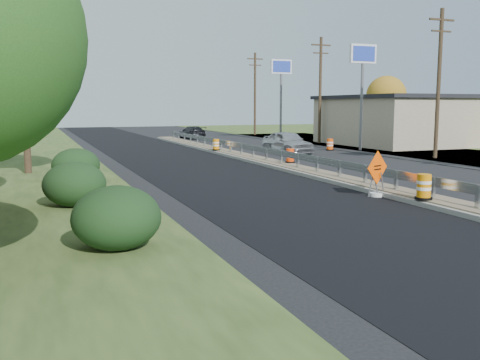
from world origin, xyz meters
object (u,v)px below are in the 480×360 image
object	(u,v)px
caution_sign	(377,185)
barrel_median_far	(216,145)
car_silver	(287,142)
barrel_median_mid	(290,156)
barrel_median_near	(424,187)
car_dark_far	(192,132)
barrel_shoulder_mid	(330,145)

from	to	relation	value
caution_sign	barrel_median_far	xyz separation A→B (m)	(0.35, 19.58, 0.17)
caution_sign	car_silver	world-z (taller)	caution_sign
barrel_median_mid	barrel_median_far	bearing A→B (deg)	96.58
barrel_median_near	car_dark_far	distance (m)	39.29
barrel_median_far	barrel_shoulder_mid	distance (m)	8.97
barrel_median_far	barrel_median_near	bearing A→B (deg)	-90.00
caution_sign	car_silver	xyz separation A→B (m)	(5.03, 17.63, 0.37)
car_silver	barrel_median_near	bearing A→B (deg)	-108.40
barrel_median_mid	barrel_shoulder_mid	size ratio (longest dim) A/B	0.88
caution_sign	barrel_median_mid	bearing A→B (deg)	60.42
barrel_median_far	car_dark_far	xyz separation A→B (m)	(3.30, 17.42, 0.04)
caution_sign	car_dark_far	size ratio (longest dim) A/B	0.39
caution_sign	barrel_median_near	size ratio (longest dim) A/B	2.00
barrel_median_mid	car_dark_far	distance (m)	27.05
barrel_shoulder_mid	barrel_median_near	bearing A→B (deg)	-112.98
barrel_median_mid	barrel_median_far	distance (m)	9.60
barrel_median_near	barrel_shoulder_mid	world-z (taller)	barrel_median_near
barrel_median_mid	car_dark_far	bearing A→B (deg)	85.34
barrel_median_far	caution_sign	bearing A→B (deg)	-91.02
barrel_median_far	car_dark_far	size ratio (longest dim) A/B	0.18
barrel_median_near	barrel_median_far	size ratio (longest dim) A/B	1.08
caution_sign	car_silver	size ratio (longest dim) A/B	0.36
caution_sign	barrel_shoulder_mid	bearing A→B (deg)	42.51
barrel_shoulder_mid	car_silver	bearing A→B (deg)	-162.58
barrel_shoulder_mid	car_dark_far	size ratio (longest dim) A/B	0.20
barrel_median_near	car_silver	bearing A→B (deg)	76.68
barrel_median_mid	car_dark_far	size ratio (longest dim) A/B	0.18
barrel_median_near	car_silver	distance (m)	20.32
caution_sign	barrel_median_far	size ratio (longest dim) A/B	2.17
barrel_median_mid	car_dark_far	world-z (taller)	car_dark_far
caution_sign	barrel_median_near	bearing A→B (deg)	-102.10
barrel_median_mid	barrel_median_far	xyz separation A→B (m)	(-1.10, 9.54, 0.00)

